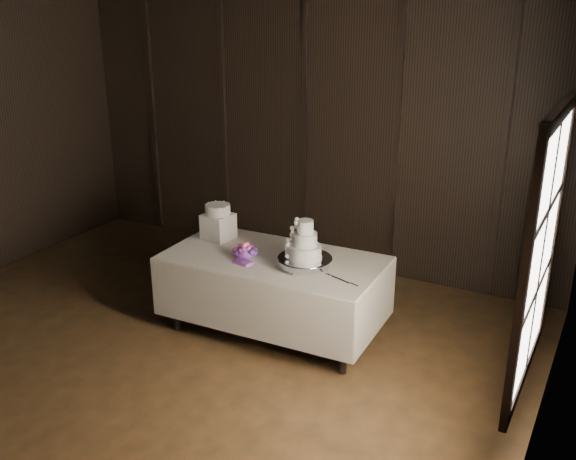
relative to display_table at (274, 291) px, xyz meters
The scene contains 9 objects.
room 2.12m from the display_table, 109.33° to the right, with size 6.08×7.08×3.08m.
window 2.95m from the display_table, 27.14° to the right, with size 0.06×1.16×1.56m, color black.
display_table is the anchor object (origin of this frame).
cake_stand 0.53m from the display_table, 10.96° to the right, with size 0.48×0.48×0.09m, color silver.
wedding_cake 0.66m from the display_table, 14.17° to the right, with size 0.33×0.29×0.35m.
bouquet 0.48m from the display_table, 145.85° to the right, with size 0.28×0.38×0.18m, color #C24B72, non-canonical shape.
box_pedestal 0.87m from the display_table, 167.16° to the left, with size 0.26×0.26×0.25m, color white.
small_cake 0.97m from the display_table, 167.16° to the left, with size 0.24×0.24×0.10m, color white.
cake_knife 0.81m from the display_table, 12.67° to the right, with size 0.37×0.02×0.01m, color silver.
Camera 1 is at (3.30, -2.95, 2.98)m, focal length 40.00 mm.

